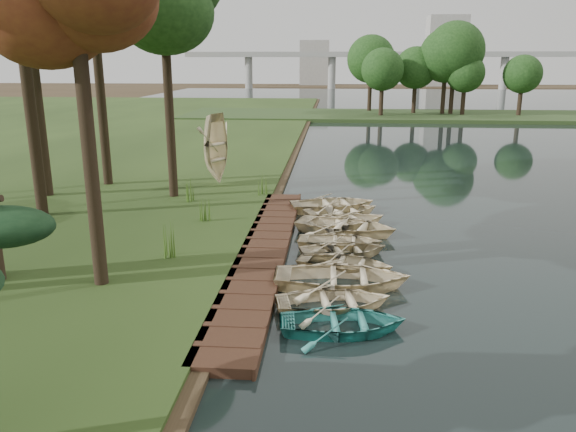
# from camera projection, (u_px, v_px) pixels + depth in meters

# --- Properties ---
(ground) EXTENTS (300.00, 300.00, 0.00)m
(ground) POSITION_uv_depth(u_px,v_px,m) (310.00, 256.00, 19.44)
(ground) COLOR #3D2F1D
(boardwalk) EXTENTS (1.60, 16.00, 0.30)m
(boardwalk) POSITION_uv_depth(u_px,v_px,m) (264.00, 251.00, 19.53)
(boardwalk) COLOR #3D2417
(boardwalk) RESTS_ON ground
(peninsula) EXTENTS (50.00, 14.00, 0.45)m
(peninsula) POSITION_uv_depth(u_px,v_px,m) (395.00, 116.00, 66.79)
(peninsula) COLOR #2D441E
(peninsula) RESTS_ON ground
(far_trees) EXTENTS (45.60, 5.60, 8.80)m
(far_trees) POSITION_uv_depth(u_px,v_px,m) (369.00, 62.00, 65.39)
(far_trees) COLOR black
(far_trees) RESTS_ON peninsula
(bridge) EXTENTS (95.90, 4.00, 8.60)m
(bridge) POSITION_uv_depth(u_px,v_px,m) (384.00, 58.00, 131.85)
(bridge) COLOR #A5A5A0
(bridge) RESTS_ON ground
(building_a) EXTENTS (10.00, 8.00, 18.00)m
(building_a) POSITION_uv_depth(u_px,v_px,m) (446.00, 51.00, 149.18)
(building_a) COLOR #A5A5A0
(building_a) RESTS_ON ground
(building_b) EXTENTS (8.00, 8.00, 12.00)m
(building_b) POSITION_uv_depth(u_px,v_px,m) (315.00, 63.00, 157.50)
(building_b) COLOR #A5A5A0
(building_b) RESTS_ON ground
(rowboat_0) EXTENTS (3.37, 2.57, 0.65)m
(rowboat_0) POSITION_uv_depth(u_px,v_px,m) (343.00, 320.00, 13.85)
(rowboat_0) COLOR teal
(rowboat_0) RESTS_ON water
(rowboat_1) EXTENTS (3.53, 2.83, 0.65)m
(rowboat_1) POSITION_uv_depth(u_px,v_px,m) (334.00, 299.00, 15.08)
(rowboat_1) COLOR beige
(rowboat_1) RESTS_ON water
(rowboat_2) EXTENTS (4.05, 2.94, 0.83)m
(rowboat_2) POSITION_uv_depth(u_px,v_px,m) (342.00, 275.00, 16.50)
(rowboat_2) COLOR beige
(rowboat_2) RESTS_ON water
(rowboat_3) EXTENTS (3.51, 2.88, 0.63)m
(rowboat_3) POSITION_uv_depth(u_px,v_px,m) (345.00, 261.00, 17.91)
(rowboat_3) COLOR beige
(rowboat_3) RESTS_ON water
(rowboat_4) EXTENTS (3.47, 2.87, 0.62)m
(rowboat_4) POSITION_uv_depth(u_px,v_px,m) (344.00, 248.00, 19.20)
(rowboat_4) COLOR beige
(rowboat_4) RESTS_ON water
(rowboat_5) EXTENTS (3.12, 2.29, 0.63)m
(rowboat_5) POSITION_uv_depth(u_px,v_px,m) (340.00, 239.00, 20.12)
(rowboat_5) COLOR beige
(rowboat_5) RESTS_ON water
(rowboat_6) EXTENTS (4.57, 3.84, 0.81)m
(rowboat_6) POSITION_uv_depth(u_px,v_px,m) (346.00, 224.00, 21.65)
(rowboat_6) COLOR beige
(rowboat_6) RESTS_ON water
(rowboat_7) EXTENTS (4.27, 3.77, 0.73)m
(rowboat_7) POSITION_uv_depth(u_px,v_px,m) (345.00, 219.00, 22.48)
(rowboat_7) COLOR beige
(rowboat_7) RESTS_ON water
(rowboat_8) EXTENTS (3.96, 3.48, 0.68)m
(rowboat_8) POSITION_uv_depth(u_px,v_px,m) (342.00, 209.00, 24.13)
(rowboat_8) COLOR beige
(rowboat_8) RESTS_ON water
(rowboat_9) EXTENTS (4.36, 3.59, 0.79)m
(rowboat_9) POSITION_uv_depth(u_px,v_px,m) (333.00, 202.00, 25.06)
(rowboat_9) COLOR beige
(rowboat_9) RESTS_ON water
(stored_rowboat) EXTENTS (4.40, 3.84, 0.76)m
(stored_rowboat) POSITION_uv_depth(u_px,v_px,m) (218.00, 177.00, 29.44)
(stored_rowboat) COLOR beige
(stored_rowboat) RESTS_ON bank
(tree_4) EXTENTS (4.63, 4.63, 10.57)m
(tree_4) POSITION_uv_depth(u_px,v_px,m) (164.00, 7.00, 24.59)
(tree_4) COLOR black
(tree_4) RESTS_ON bank
(reeds_0) EXTENTS (0.60, 0.60, 1.13)m
(reeds_0) POSITION_uv_depth(u_px,v_px,m) (167.00, 241.00, 18.34)
(reeds_0) COLOR #3F661E
(reeds_0) RESTS_ON bank
(reeds_1) EXTENTS (0.60, 0.60, 0.86)m
(reeds_1) POSITION_uv_depth(u_px,v_px,m) (205.00, 210.00, 22.71)
(reeds_1) COLOR #3F661E
(reeds_1) RESTS_ON bank
(reeds_2) EXTENTS (0.60, 0.60, 1.08)m
(reeds_2) POSITION_uv_depth(u_px,v_px,m) (187.00, 190.00, 25.67)
(reeds_2) COLOR #3F661E
(reeds_2) RESTS_ON bank
(reeds_3) EXTENTS (0.60, 0.60, 0.94)m
(reeds_3) POSITION_uv_depth(u_px,v_px,m) (264.00, 185.00, 27.04)
(reeds_3) COLOR #3F661E
(reeds_3) RESTS_ON bank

